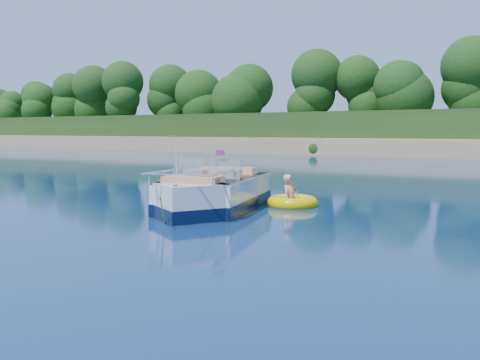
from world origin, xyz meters
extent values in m
plane|color=#092041|center=(0.00, 0.00, 0.00)|extent=(160.00, 160.00, 0.00)
cube|color=#947856|center=(0.00, 38.00, 0.50)|extent=(170.00, 8.00, 2.00)
cylinder|color=#301E10|center=(-45.00, 41.00, 2.90)|extent=(0.44, 0.44, 2.80)
sphere|color=black|center=(-45.00, 41.00, 5.56)|extent=(4.62, 4.62, 4.62)
cylinder|color=#301E10|center=(-18.00, 40.50, 3.10)|extent=(0.44, 0.44, 3.20)
sphere|color=black|center=(-18.00, 40.50, 6.14)|extent=(5.28, 5.28, 5.28)
cube|color=silver|center=(-1.58, 2.86, 0.33)|extent=(3.20, 4.58, 1.15)
cube|color=silver|center=(-1.07, 0.97, 0.33)|extent=(2.12, 2.12, 1.15)
cube|color=black|center=(-1.58, 2.86, 0.18)|extent=(3.24, 4.62, 0.33)
cube|color=black|center=(-1.07, 0.97, 0.18)|extent=(2.16, 2.16, 0.33)
cube|color=tan|center=(-1.67, 3.18, 0.66)|extent=(2.45, 3.26, 0.11)
cube|color=silver|center=(-1.58, 2.86, 0.88)|extent=(3.24, 4.59, 0.07)
cube|color=black|center=(-2.17, 5.06, 0.38)|extent=(0.68, 0.53, 0.99)
cube|color=#8C9EA5|center=(-1.86, 1.99, 1.20)|extent=(0.89, 0.39, 0.53)
cube|color=#8C9EA5|center=(-0.91, 2.25, 1.20)|extent=(0.90, 0.60, 0.53)
cube|color=tan|center=(-1.99, 2.47, 0.91)|extent=(0.74, 0.74, 0.44)
cube|color=tan|center=(-1.04, 2.73, 0.91)|extent=(0.74, 0.74, 0.44)
cube|color=tan|center=(-1.87, 3.92, 0.91)|extent=(1.81, 1.03, 0.42)
cube|color=tan|center=(-1.13, 1.17, 0.89)|extent=(1.61, 1.17, 0.37)
cylinder|color=silver|center=(-0.86, 0.16, 1.38)|extent=(0.04, 0.04, 0.93)
cube|color=red|center=(-1.00, 2.22, 1.63)|extent=(0.24, 0.08, 0.15)
cube|color=silver|center=(-0.84, 0.11, 0.94)|extent=(0.12, 0.09, 0.05)
cylinder|color=#CECE16|center=(-0.90, -0.31, 0.38)|extent=(0.70, 0.98, 0.84)
torus|color=#E7C500|center=(0.09, 4.44, 0.10)|extent=(1.53, 1.53, 0.40)
torus|color=red|center=(0.09, 4.44, 0.12)|extent=(1.26, 1.26, 0.13)
imported|color=tan|center=(0.03, 4.46, 0.00)|extent=(0.51, 0.87, 1.60)
camera|label=1|loc=(7.11, -9.74, 2.25)|focal=40.00mm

